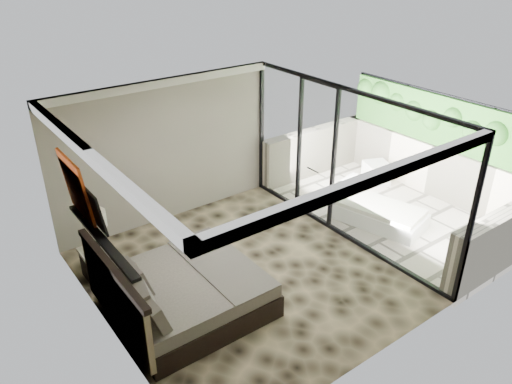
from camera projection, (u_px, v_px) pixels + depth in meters
floor at (243, 276)px, 8.30m from camera, size 5.00×5.00×0.00m
ceiling at (241, 115)px, 7.02m from camera, size 4.50×5.00×0.02m
back_wall at (166, 152)px, 9.44m from camera, size 4.50×0.02×2.80m
left_wall at (101, 250)px, 6.47m from camera, size 0.02×5.00×2.80m
glass_wall at (346, 166)px, 8.85m from camera, size 0.08×5.00×2.80m
terrace_slab at (391, 213)px, 10.31m from camera, size 3.00×5.00×0.12m
parapet_far at (436, 170)px, 10.74m from camera, size 0.30×5.00×1.10m
foliage_hedge at (445, 121)px, 10.24m from camera, size 0.36×4.60×1.10m
picture_ledge at (101, 239)px, 6.53m from camera, size 0.12×2.20×0.05m
bed at (181, 292)px, 7.36m from camera, size 2.16×2.09×1.19m
nightstand at (97, 264)px, 8.20m from camera, size 0.50×0.50×0.46m
table_lamp at (95, 226)px, 7.85m from camera, size 0.38×0.38×0.70m
abstract_canvas at (76, 187)px, 6.82m from camera, size 0.13×0.90×0.90m
framed_print at (95, 211)px, 6.54m from camera, size 0.11×0.50×0.60m
ottoman at (376, 173)px, 11.29m from camera, size 0.66×0.66×0.51m
lounger at (376, 212)px, 9.78m from camera, size 1.26×1.90×0.68m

